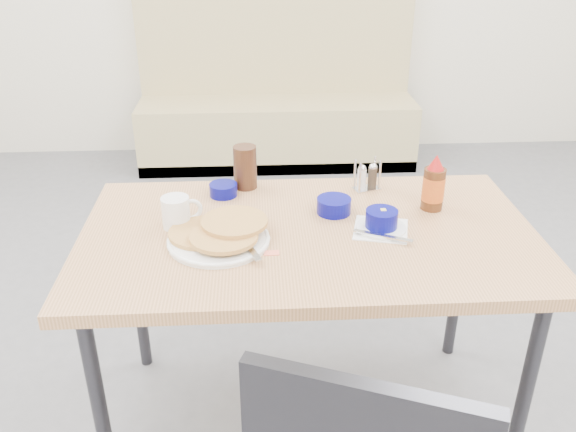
{
  "coord_description": "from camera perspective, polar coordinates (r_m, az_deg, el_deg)",
  "views": [
    {
      "loc": [
        -0.16,
        -1.39,
        1.66
      ],
      "look_at": [
        -0.07,
        0.24,
        0.82
      ],
      "focal_mm": 38.0,
      "sensor_mm": 36.0,
      "label": 1
    }
  ],
  "objects": [
    {
      "name": "creamer_bowl",
      "position": [
        2.11,
        -6.07,
        2.45
      ],
      "size": [
        0.1,
        0.1,
        0.04
      ],
      "rotation": [
        0.0,
        0.0,
        -0.1
      ],
      "color": "#040666",
      "rests_on": "dining_table"
    },
    {
      "name": "booth_bench",
      "position": [
        4.38,
        -1.06,
        9.77
      ],
      "size": [
        1.9,
        0.56,
        1.22
      ],
      "color": "tan",
      "rests_on": "ground"
    },
    {
      "name": "amber_tumbler",
      "position": [
        2.14,
        -4.03,
        4.59
      ],
      "size": [
        0.08,
        0.08,
        0.15
      ],
      "primitive_type": "cylinder",
      "rotation": [
        0.0,
        0.0,
        -0.04
      ],
      "color": "#381F12",
      "rests_on": "dining_table"
    },
    {
      "name": "pancake_plate",
      "position": [
        1.82,
        -6.42,
        -1.78
      ],
      "size": [
        0.3,
        0.3,
        0.05
      ],
      "rotation": [
        0.0,
        0.0,
        0.04
      ],
      "color": "white",
      "rests_on": "dining_table"
    },
    {
      "name": "sugar_wrapper",
      "position": [
        1.76,
        -1.54,
        -3.48
      ],
      "size": [
        0.04,
        0.03,
        0.0
      ],
      "primitive_type": "cube",
      "rotation": [
        0.0,
        0.0,
        0.02
      ],
      "color": "#FF6F54",
      "rests_on": "dining_table"
    },
    {
      "name": "syrup_bottle",
      "position": [
        2.03,
        13.47,
        2.77
      ],
      "size": [
        0.07,
        0.07,
        0.19
      ],
      "rotation": [
        0.0,
        0.0,
        0.03
      ],
      "color": "#47230F",
      "rests_on": "dining_table"
    },
    {
      "name": "butter_bowl",
      "position": [
        1.98,
        4.31,
        0.97
      ],
      "size": [
        0.11,
        0.11,
        0.05
      ],
      "rotation": [
        0.0,
        0.0,
        0.33
      ],
      "color": "#040666",
      "rests_on": "dining_table"
    },
    {
      "name": "condiment_caddy",
      "position": [
        2.15,
        7.4,
        3.47
      ],
      "size": [
        0.1,
        0.08,
        0.11
      ],
      "rotation": [
        0.0,
        0.0,
        0.31
      ],
      "color": "silver",
      "rests_on": "dining_table"
    },
    {
      "name": "coffee_mug",
      "position": [
        1.91,
        -10.32,
        0.4
      ],
      "size": [
        0.13,
        0.09,
        0.1
      ],
      "rotation": [
        0.0,
        0.0,
        0.3
      ],
      "color": "white",
      "rests_on": "dining_table"
    },
    {
      "name": "grits_setting",
      "position": [
        1.89,
        8.73,
        -0.53
      ],
      "size": [
        0.2,
        0.21,
        0.07
      ],
      "rotation": [
        0.0,
        0.0,
        -0.24
      ],
      "color": "white",
      "rests_on": "dining_table"
    },
    {
      "name": "dining_table",
      "position": [
        1.9,
        1.94,
        -3.06
      ],
      "size": [
        1.4,
        0.8,
        0.76
      ],
      "color": "tan",
      "rests_on": "ground"
    }
  ]
}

